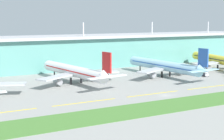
{
  "coord_description": "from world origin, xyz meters",
  "views": [
    {
      "loc": [
        -90.15,
        -119.92,
        34.1
      ],
      "look_at": [
        -7.35,
        37.39,
        7.0
      ],
      "focal_mm": 54.31,
      "sensor_mm": 36.0,
      "label": 1
    }
  ],
  "objects_px": {
    "baggage_cart": "(206,75)",
    "airliner_farthest": "(221,60)",
    "airliner_near_middle": "(75,71)",
    "airliner_far_middle": "(164,66)",
    "pushback_tug": "(204,74)"
  },
  "relations": [
    {
      "from": "airliner_farthest",
      "to": "baggage_cart",
      "type": "bearing_deg",
      "value": -149.79
    },
    {
      "from": "airliner_far_middle",
      "to": "baggage_cart",
      "type": "bearing_deg",
      "value": -27.63
    },
    {
      "from": "airliner_near_middle",
      "to": "airliner_far_middle",
      "type": "height_order",
      "value": "same"
    },
    {
      "from": "baggage_cart",
      "to": "airliner_near_middle",
      "type": "bearing_deg",
      "value": 167.83
    },
    {
      "from": "airliner_far_middle",
      "to": "pushback_tug",
      "type": "distance_m",
      "value": 24.97
    },
    {
      "from": "baggage_cart",
      "to": "airliner_farthest",
      "type": "bearing_deg",
      "value": 30.21
    },
    {
      "from": "airliner_near_middle",
      "to": "airliner_farthest",
      "type": "bearing_deg",
      "value": -0.18
    },
    {
      "from": "airliner_near_middle",
      "to": "baggage_cart",
      "type": "xyz_separation_m",
      "value": [
        76.78,
        -16.56,
        -5.19
      ]
    },
    {
      "from": "airliner_far_middle",
      "to": "pushback_tug",
      "type": "xyz_separation_m",
      "value": [
        22.52,
        -9.36,
        -5.35
      ]
    },
    {
      "from": "airliner_near_middle",
      "to": "baggage_cart",
      "type": "bearing_deg",
      "value": -12.17
    },
    {
      "from": "airliner_near_middle",
      "to": "airliner_farthest",
      "type": "xyz_separation_m",
      "value": [
        104.66,
        -0.32,
        0.0
      ]
    },
    {
      "from": "airliner_near_middle",
      "to": "airliner_farthest",
      "type": "relative_size",
      "value": 0.95
    },
    {
      "from": "airliner_near_middle",
      "to": "pushback_tug",
      "type": "relative_size",
      "value": 13.64
    },
    {
      "from": "airliner_far_middle",
      "to": "pushback_tug",
      "type": "height_order",
      "value": "airliner_far_middle"
    },
    {
      "from": "baggage_cart",
      "to": "pushback_tug",
      "type": "xyz_separation_m",
      "value": [
        0.46,
        2.19,
        -0.16
      ]
    }
  ]
}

